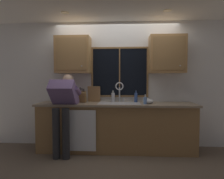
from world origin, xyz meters
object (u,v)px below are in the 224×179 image
Objects in this scene: bottle_green_glass at (113,97)px; cutting_board at (94,94)px; soap_dispenser at (145,100)px; knife_block at (83,97)px; bottle_tall_clear at (136,97)px; mixing_bowl at (148,101)px; person_standing at (64,104)px.

cutting_board is at bearing 172.69° from bottle_green_glass.
bottle_green_glass reaches higher than soap_dispenser.
bottle_green_glass is at bearing 10.37° from knife_block.
knife_block is at bearing 171.15° from soap_dispenser.
bottle_green_glass is (0.39, -0.05, -0.06)m from cutting_board.
bottle_tall_clear is (0.46, 0.01, -0.00)m from bottle_green_glass.
mixing_bowl is at bearing -17.12° from bottle_green_glass.
soap_dispenser is at bearing -64.21° from bottle_tall_clear.
bottle_tall_clear reaches higher than soap_dispenser.
soap_dispenser is 0.76× the size of bottle_tall_clear.
cutting_board is 1.09m from mixing_bowl.
bottle_green_glass is at bearing -7.31° from cutting_board.
knife_block is 1.21m from soap_dispenser.
knife_block is 0.26m from cutting_board.
soap_dispenser is at bearing 5.78° from person_standing.
knife_block is at bearing 175.59° from mixing_bowl.
soap_dispenser is (-0.06, -0.09, 0.02)m from mixing_bowl.
cutting_board is at bearing 37.86° from knife_block.
cutting_board reaches higher than bottle_tall_clear.
bottle_tall_clear is at bearing 1.87° from bottle_green_glass.
knife_block is 0.60m from bottle_green_glass.
bottle_green_glass is 1.01× the size of bottle_tall_clear.
bottle_green_glass is 0.46m from bottle_tall_clear.
cutting_board is 1.74× the size of soap_dispenser.
mixing_bowl is 0.83× the size of bottle_green_glass.
bottle_tall_clear reaches higher than mixing_bowl.
knife_block reaches higher than mixing_bowl.
mixing_bowl is (1.06, -0.26, -0.11)m from cutting_board.
person_standing is at bearing -174.22° from soap_dispenser.
person_standing reaches higher than bottle_green_glass.
mixing_bowl is 0.83× the size of bottle_tall_clear.
mixing_bowl is at bearing 55.57° from soap_dispenser.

